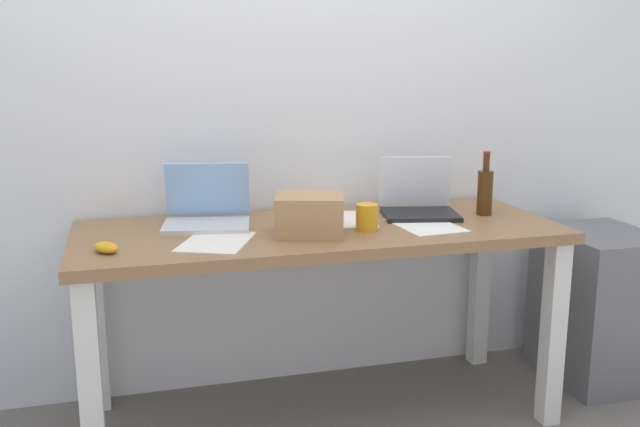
{
  "coord_description": "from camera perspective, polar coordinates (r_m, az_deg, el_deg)",
  "views": [
    {
      "loc": [
        -0.67,
        -2.43,
        1.35
      ],
      "look_at": [
        0.0,
        0.0,
        0.8
      ],
      "focal_mm": 39.6,
      "sensor_mm": 36.0,
      "label": 1
    }
  ],
  "objects": [
    {
      "name": "filing_cabinet",
      "position": [
        3.26,
        21.57,
        -6.93
      ],
      "size": [
        0.4,
        0.48,
        0.65
      ],
      "primitive_type": "cube",
      "color": "slate",
      "rests_on": "ground"
    },
    {
      "name": "laptop_left",
      "position": [
        2.63,
        -9.13,
        0.06
      ],
      "size": [
        0.35,
        0.3,
        0.23
      ],
      "color": "silver",
      "rests_on": "desk"
    },
    {
      "name": "ground_plane",
      "position": [
        2.86,
        -0.0,
        -15.88
      ],
      "size": [
        8.0,
        8.0,
        0.0
      ],
      "primitive_type": "plane",
      "color": "slate"
    },
    {
      "name": "coffee_mug",
      "position": [
        2.53,
        3.81,
        -0.29
      ],
      "size": [
        0.08,
        0.08,
        0.09
      ],
      "primitive_type": "cylinder",
      "color": "gold",
      "rests_on": "desk"
    },
    {
      "name": "beer_bottle",
      "position": [
        2.84,
        13.19,
        1.81
      ],
      "size": [
        0.06,
        0.06,
        0.25
      ],
      "color": "#47280F",
      "rests_on": "desk"
    },
    {
      "name": "computer_mouse",
      "position": [
        2.34,
        -16.91,
        -2.64
      ],
      "size": [
        0.11,
        0.12,
        0.03
      ],
      "primitive_type": "ellipsoid",
      "rotation": [
        0.0,
        0.0,
        0.58
      ],
      "color": "gold",
      "rests_on": "desk"
    },
    {
      "name": "back_wall",
      "position": [
        2.91,
        -2.16,
        11.33
      ],
      "size": [
        5.2,
        0.08,
        2.6
      ],
      "primitive_type": "cube",
      "color": "white",
      "rests_on": "ground"
    },
    {
      "name": "paper_sheet_front_left",
      "position": [
        2.4,
        -8.38,
        -2.26
      ],
      "size": [
        0.31,
        0.36,
        0.0
      ],
      "primitive_type": "cube",
      "rotation": [
        0.0,
        0.0,
        -0.42
      ],
      "color": "white",
      "rests_on": "desk"
    },
    {
      "name": "paper_sheet_front_right",
      "position": [
        2.64,
        8.52,
        -0.93
      ],
      "size": [
        0.23,
        0.31,
        0.0
      ],
      "primitive_type": "cube",
      "rotation": [
        0.0,
        0.0,
        0.08
      ],
      "color": "white",
      "rests_on": "desk"
    },
    {
      "name": "paper_sheet_near_back",
      "position": [
        2.71,
        2.33,
        -0.46
      ],
      "size": [
        0.28,
        0.34,
        0.0
      ],
      "primitive_type": "cube",
      "rotation": [
        0.0,
        0.0,
        -0.26
      ],
      "color": "white",
      "rests_on": "desk"
    },
    {
      "name": "laptop_right",
      "position": [
        2.81,
        7.96,
        0.83
      ],
      "size": [
        0.33,
        0.3,
        0.22
      ],
      "color": "black",
      "rests_on": "desk"
    },
    {
      "name": "desk",
      "position": [
        2.61,
        -0.0,
        -3.29
      ],
      "size": [
        1.76,
        0.69,
        0.75
      ],
      "color": "olive",
      "rests_on": "ground"
    },
    {
      "name": "cardboard_box",
      "position": [
        2.46,
        -0.82,
        -0.11
      ],
      "size": [
        0.28,
        0.26,
        0.14
      ],
      "primitive_type": "cube",
      "rotation": [
        0.0,
        0.0,
        -0.3
      ],
      "color": "tan",
      "rests_on": "desk"
    }
  ]
}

